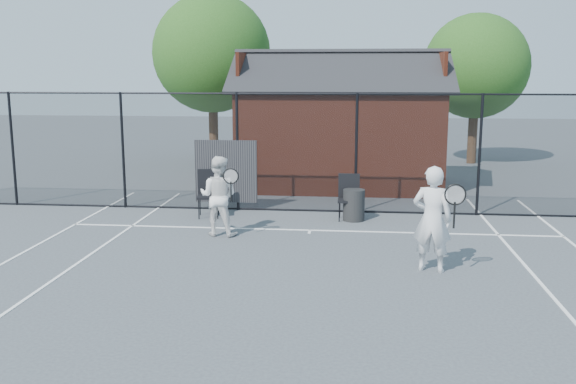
# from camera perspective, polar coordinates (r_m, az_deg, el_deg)

# --- Properties ---
(ground) EXTENTS (80.00, 80.00, 0.00)m
(ground) POSITION_cam_1_polar(r_m,az_deg,el_deg) (11.52, 0.92, -7.03)
(ground) COLOR #42464B
(ground) RESTS_ON ground
(court_lines) EXTENTS (11.02, 18.00, 0.01)m
(court_lines) POSITION_cam_1_polar(r_m,az_deg,el_deg) (10.27, 0.27, -9.21)
(court_lines) COLOR white
(court_lines) RESTS_ON ground
(fence) EXTENTS (22.04, 3.00, 3.00)m
(fence) POSITION_cam_1_polar(r_m,az_deg,el_deg) (16.12, 1.42, 3.31)
(fence) COLOR black
(fence) RESTS_ON ground
(clubhouse) EXTENTS (6.50, 4.36, 4.19)m
(clubhouse) POSITION_cam_1_polar(r_m,az_deg,el_deg) (20.04, 4.65, 5.16)
(clubhouse) COLOR maroon
(clubhouse) RESTS_ON ground
(tree_left) EXTENTS (4.48, 4.48, 6.44)m
(tree_left) POSITION_cam_1_polar(r_m,az_deg,el_deg) (25.05, -6.77, 12.12)
(tree_left) COLOR #362315
(tree_left) RESTS_ON ground
(tree_right) EXTENTS (3.97, 3.97, 5.70)m
(tree_right) POSITION_cam_1_polar(r_m,az_deg,el_deg) (25.85, 16.37, 10.65)
(tree_right) COLOR #362315
(tree_right) RESTS_ON ground
(player_front) EXTENTS (0.90, 0.71, 1.90)m
(player_front) POSITION_cam_1_polar(r_m,az_deg,el_deg) (11.55, 12.71, -2.35)
(player_front) COLOR white
(player_front) RESTS_ON ground
(player_back) EXTENTS (0.98, 0.76, 1.73)m
(player_back) POSITION_cam_1_polar(r_m,az_deg,el_deg) (13.90, -6.20, -0.35)
(player_back) COLOR white
(player_back) RESTS_ON ground
(chair_left) EXTENTS (0.63, 0.65, 1.13)m
(chair_left) POSITION_cam_1_polar(r_m,az_deg,el_deg) (15.72, -7.09, -0.21)
(chair_left) COLOR black
(chair_left) RESTS_ON ground
(chair_right) EXTENTS (0.51, 0.54, 1.07)m
(chair_right) POSITION_cam_1_polar(r_m,az_deg,el_deg) (15.36, 5.42, -0.55)
(chair_right) COLOR black
(chair_right) RESTS_ON ground
(waste_bin) EXTENTS (0.52, 0.52, 0.75)m
(waste_bin) POSITION_cam_1_polar(r_m,az_deg,el_deg) (15.36, 5.87, -1.16)
(waste_bin) COLOR #262626
(waste_bin) RESTS_ON ground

